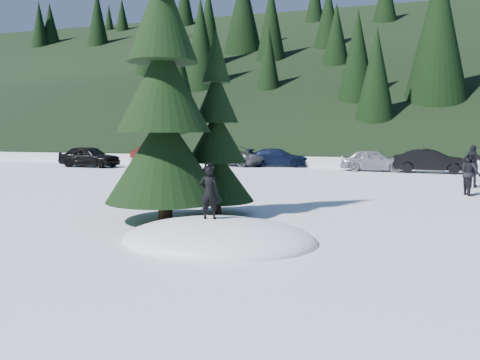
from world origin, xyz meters
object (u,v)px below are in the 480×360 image
(spruce_tall, at_px, (163,99))
(child_skier, at_px, (209,192))
(adult_0, at_px, (471,173))
(car_2, at_px, (235,156))
(adult_1, at_px, (473,166))
(car_1, at_px, (153,156))
(spruce_short, at_px, (217,143))
(car_3, at_px, (278,158))
(car_0, at_px, (89,156))
(car_4, at_px, (374,160))
(car_5, at_px, (431,161))

(spruce_tall, distance_m, child_skier, 3.45)
(adult_0, relative_size, car_2, 0.33)
(spruce_tall, height_order, adult_1, spruce_tall)
(adult_0, bearing_deg, car_1, 44.22)
(adult_0, height_order, car_2, adult_0)
(spruce_short, distance_m, car_3, 19.30)
(spruce_short, bearing_deg, spruce_tall, -125.54)
(child_skier, relative_size, car_2, 0.24)
(car_0, bearing_deg, adult_0, -106.61)
(car_4, bearing_deg, car_0, 100.89)
(spruce_tall, distance_m, car_4, 19.38)
(spruce_tall, relative_size, car_3, 1.99)
(adult_0, bearing_deg, car_5, -11.85)
(adult_1, height_order, car_2, adult_1)
(car_5, bearing_deg, spruce_short, 159.99)
(car_0, distance_m, car_4, 18.99)
(car_3, height_order, car_5, car_5)
(car_0, bearing_deg, car_4, -80.07)
(car_4, bearing_deg, car_2, 82.23)
(spruce_tall, relative_size, car_2, 1.69)
(car_0, xyz_separation_m, car_1, (2.87, 3.80, -0.08))
(car_1, bearing_deg, car_4, -71.39)
(spruce_tall, distance_m, car_1, 22.91)
(child_skier, bearing_deg, car_4, -108.11)
(car_5, bearing_deg, spruce_tall, 158.98)
(adult_0, height_order, car_1, adult_0)
(car_2, relative_size, car_5, 1.19)
(car_0, relative_size, car_4, 1.08)
(car_5, bearing_deg, car_2, 83.75)
(spruce_tall, height_order, spruce_short, spruce_tall)
(car_3, distance_m, car_4, 6.79)
(adult_1, relative_size, car_3, 0.43)
(car_2, bearing_deg, car_1, 115.26)
(spruce_short, distance_m, car_5, 18.44)
(spruce_tall, distance_m, spruce_short, 2.11)
(spruce_short, height_order, adult_0, spruce_short)
(car_3, bearing_deg, spruce_short, -175.94)
(spruce_short, distance_m, adult_0, 10.48)
(spruce_tall, distance_m, adult_1, 14.60)
(child_skier, xyz_separation_m, adult_0, (6.96, 9.90, -0.23))
(spruce_short, xyz_separation_m, car_2, (-5.52, 19.10, -1.40))
(child_skier, relative_size, car_1, 0.30)
(car_0, bearing_deg, car_3, -67.84)
(adult_1, distance_m, car_5, 7.42)
(car_2, xyz_separation_m, car_5, (12.92, -2.27, -0.00))
(spruce_short, height_order, car_2, spruce_short)
(adult_1, bearing_deg, child_skier, 80.10)
(spruce_short, height_order, child_skier, spruce_short)
(car_3, xyz_separation_m, car_4, (6.49, -2.00, 0.05))
(car_2, relative_size, car_3, 1.18)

